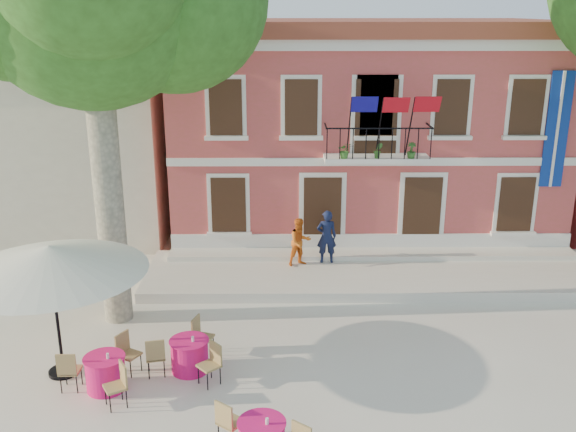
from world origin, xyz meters
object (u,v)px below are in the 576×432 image
Objects in this scene: pedestrian_navy at (327,237)px; cafe_table_0 at (190,354)px; patio_umbrella at (50,259)px; cafe_table_2 at (105,371)px; pedestrian_orange at (300,242)px.

cafe_table_0 is at bearing 58.06° from pedestrian_navy.
pedestrian_navy is 6.81m from cafe_table_0.
pedestrian_navy is at bearing 43.05° from patio_umbrella.
cafe_table_2 is (1.14, -0.63, -2.34)m from patio_umbrella.
patio_umbrella is at bearing -178.19° from cafe_table_0.
pedestrian_navy reaches higher than cafe_table_2.
pedestrian_orange is at bearing 55.43° from cafe_table_2.
patio_umbrella is 2.75× the size of pedestrian_orange.
pedestrian_orange is 0.80× the size of cafe_table_2.
pedestrian_navy is 0.90× the size of cafe_table_2.
patio_umbrella is 2.44× the size of pedestrian_navy.
pedestrian_orange is at bearing 13.98° from pedestrian_navy.
cafe_table_2 is (-5.18, -6.54, -0.72)m from pedestrian_navy.
pedestrian_navy is (6.33, 5.91, -1.62)m from patio_umbrella.
pedestrian_orange reaches higher than cafe_table_2.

